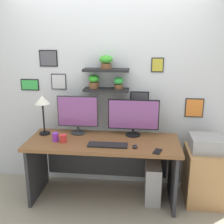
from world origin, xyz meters
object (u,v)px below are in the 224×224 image
object	(u,v)px
desk	(104,155)
pen_cup	(55,137)
printer	(207,144)
computer_tower_right	(153,181)
drawer_cabinet	(204,175)
computer_mouse	(135,146)
cell_phone	(157,151)
monitor_left	(78,113)
desk_lamp	(42,103)
monitor_right	(133,116)
keyboard	(108,145)
coffee_mug	(63,138)

from	to	relation	value
desk	pen_cup	world-z (taller)	pen_cup
printer	computer_tower_right	size ratio (longest dim) A/B	0.82
drawer_cabinet	computer_mouse	bearing A→B (deg)	-163.40
cell_phone	printer	world-z (taller)	printer
monitor_left	desk_lamp	bearing A→B (deg)	-169.48
monitor_left	monitor_right	bearing A→B (deg)	0.01
pen_cup	keyboard	bearing A→B (deg)	-7.07
monitor_left	cell_phone	distance (m)	1.09
keyboard	coffee_mug	xyz separation A→B (m)	(-0.52, 0.06, 0.04)
drawer_cabinet	computer_tower_right	xyz separation A→B (m)	(-0.60, -0.04, -0.09)
monitor_right	coffee_mug	distance (m)	0.87
monitor_left	computer_tower_right	xyz separation A→B (m)	(0.94, -0.18, -0.77)
desk_lamp	cell_phone	size ratio (longest dim) A/B	3.49
monitor_right	desk_lamp	world-z (taller)	desk_lamp
monitor_right	desk_lamp	bearing A→B (deg)	-176.01
cell_phone	drawer_cabinet	distance (m)	0.80
keyboard	computer_mouse	world-z (taller)	computer_mouse
keyboard	drawer_cabinet	size ratio (longest dim) A/B	0.68
monitor_right	desk	bearing A→B (deg)	-154.79
monitor_left	coffee_mug	world-z (taller)	monitor_left
coffee_mug	cell_phone	bearing A→B (deg)	-8.64
monitor_left	computer_tower_right	size ratio (longest dim) A/B	1.08
drawer_cabinet	computer_tower_right	world-z (taller)	drawer_cabinet
keyboard	printer	distance (m)	1.15
monitor_left	keyboard	world-z (taller)	monitor_left
drawer_cabinet	desk_lamp	bearing A→B (deg)	178.22
monitor_left	drawer_cabinet	world-z (taller)	monitor_left
coffee_mug	pen_cup	distance (m)	0.10
pen_cup	cell_phone	bearing A→B (deg)	-8.86
computer_mouse	pen_cup	bearing A→B (deg)	174.05
desk	monitor_left	bearing A→B (deg)	154.81
computer_tower_right	pen_cup	bearing A→B (deg)	-174.69
desk	cell_phone	distance (m)	0.72
monitor_left	computer_tower_right	world-z (taller)	monitor_left
cell_phone	desk	bearing A→B (deg)	173.05
computer_mouse	cell_phone	xyz separation A→B (m)	(0.24, -0.08, -0.01)
computer_tower_right	drawer_cabinet	bearing A→B (deg)	4.23
desk_lamp	monitor_right	bearing A→B (deg)	3.99
keyboard	cell_phone	xyz separation A→B (m)	(0.54, -0.10, -0.01)
desk	coffee_mug	size ratio (longest dim) A/B	19.58
coffee_mug	drawer_cabinet	xyz separation A→B (m)	(1.65, 0.17, -0.47)
desk_lamp	cell_phone	distance (m)	1.47
monitor_right	printer	size ratio (longest dim) A/B	1.61
keyboard	desk	bearing A→B (deg)	109.78
pen_cup	printer	world-z (taller)	pen_cup
desk	computer_mouse	world-z (taller)	computer_mouse
computer_mouse	cell_phone	world-z (taller)	computer_mouse
monitor_left	drawer_cabinet	distance (m)	1.69
monitor_left	desk_lamp	world-z (taller)	desk_lamp
computer_mouse	cell_phone	distance (m)	0.25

